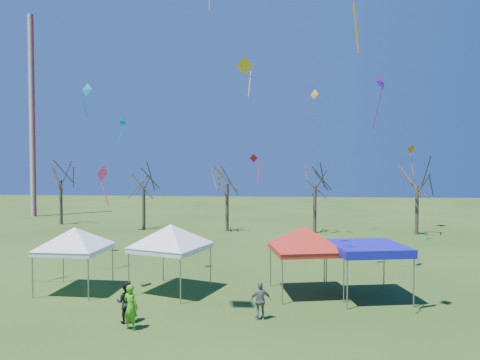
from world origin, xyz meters
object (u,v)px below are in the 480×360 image
Objects in this scene: radio_mast at (32,116)px; tree_3 at (315,169)px; tree_1 at (144,171)px; tree_4 at (417,169)px; person_dark at (126,302)px; tent_red at (305,231)px; tent_white_west at (74,232)px; person_green at (131,307)px; tree_2 at (227,166)px; tent_blue at (367,248)px; person_grey at (261,301)px; tent_white_mid at (171,229)px; tree_0 at (61,164)px.

radio_mast is 36.04m from tree_3.
tree_1 is 0.96× the size of tree_4.
tent_red is at bearing -155.38° from person_dark.
tree_3 is 1.86× the size of tent_white_west.
tree_1 is at bearing -51.81° from person_green.
person_dark is (4.17, -4.00, -2.20)m from tent_white_west.
tent_white_west is (20.35, -30.01, -9.47)m from radio_mast.
tree_2 is at bearing -1.85° from tree_1.
person_green is (-9.99, -4.94, -1.51)m from tent_blue.
tree_2 is 25.67m from person_green.
radio_mast is 44.46m from tent_red.
person_grey is (12.71, -23.80, -5.01)m from tree_1.
tree_4 is at bearing -0.26° from tree_3.
tree_1 is 4.50× the size of person_dark.
person_green is at bearing 115.56° from person_dark.
tree_3 is 4.46× the size of person_green.
tent_blue is (17.71, -20.42, -3.39)m from tree_1.
person_green is at bearing 1.71° from person_grey.
tent_red is (6.73, 0.22, -0.04)m from tent_white_mid.
tent_red reaches higher than person_dark.
radio_mast is 14.10× the size of person_green.
tree_0 reaches higher than tree_4.
tree_3 is (16.80, -0.60, 0.29)m from tree_1.
tent_red is at bearing -42.63° from radio_mast.
tree_2 is 1.92× the size of tent_white_west.
radio_mast is 11.45m from tree_0.
tree_3 is 2.03× the size of tent_blue.
person_grey is at bearing -120.07° from tree_4.
person_grey is (22.80, -26.54, -5.70)m from tree_0.
person_green is at bearing -91.54° from tree_2.
tree_2 is at bearing -99.50° from person_dark.
tent_blue reaches higher than person_green.
tree_1 is 25.06m from tent_red.
tent_white_west is 14.61m from tent_blue.
tent_white_mid is at bearing -178.15° from tent_red.
tree_3 is 21.76m from tent_white_mid.
tent_red reaches higher than tent_white_west.
tree_3 is at bearing -16.31° from radio_mast.
tree_0 reaches higher than tree_3.
tent_white_west reaches higher than person_dark.
tent_white_west is (-5.29, -20.39, -3.26)m from tree_2.
tree_0 reaches higher than tree_2.
tree_3 is at bearing 65.97° from tent_white_mid.
tree_2 is (8.40, -0.27, 0.50)m from tree_1.
tent_red is at bearing 2.82° from tent_white_west.
tent_white_west is (-23.01, -20.01, -3.03)m from tree_4.
tree_1 is at bearing 178.58° from tree_4.
tent_blue is at bearing -113.05° from tree_4.
tree_2 is 22.53m from tent_blue.
tree_3 is at bearing -2.27° from tree_2.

